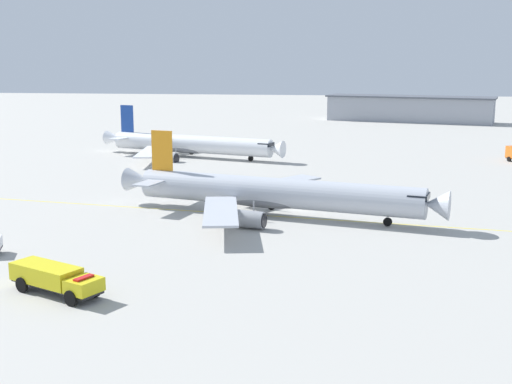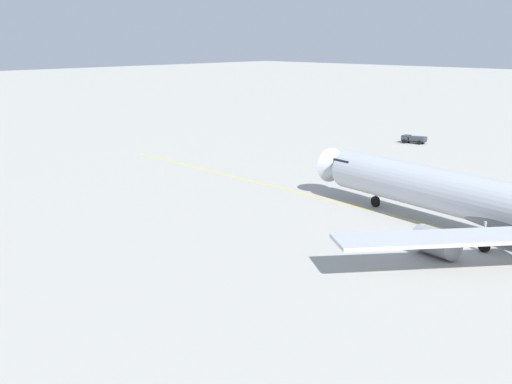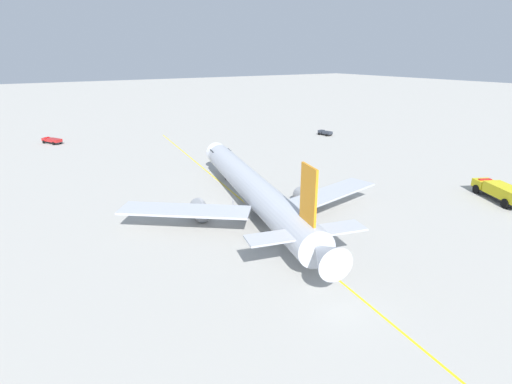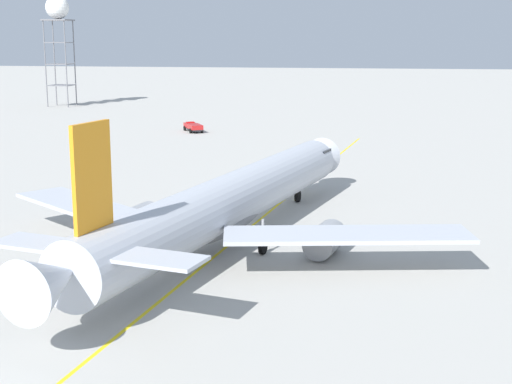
{
  "view_description": "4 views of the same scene",
  "coord_description": "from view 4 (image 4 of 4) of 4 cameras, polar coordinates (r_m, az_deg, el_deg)",
  "views": [
    {
      "loc": [
        -92.02,
        -6.45,
        20.62
      ],
      "look_at": [
        -3.22,
        5.97,
        2.81
      ],
      "focal_mm": 47.13,
      "sensor_mm": 36.0,
      "label": 1
    },
    {
      "loc": [
        52.45,
        30.73,
        17.15
      ],
      "look_at": [
        6.23,
        -13.83,
        3.48
      ],
      "focal_mm": 52.36,
      "sensor_mm": 36.0,
      "label": 2
    },
    {
      "loc": [
        21.86,
        47.29,
        20.6
      ],
      "look_at": [
        -6.46,
        1.85,
        2.09
      ],
      "focal_mm": 28.12,
      "sensor_mm": 36.0,
      "label": 3
    },
    {
      "loc": [
        -15.72,
        55.38,
        15.13
      ],
      "look_at": [
        -7.78,
        6.71,
        4.71
      ],
      "focal_mm": 52.15,
      "sensor_mm": 36.0,
      "label": 4
    }
  ],
  "objects": [
    {
      "name": "ground_plane",
      "position": [
        59.52,
        -6.37,
        -2.87
      ],
      "size": [
        600.0,
        600.0,
        0.0
      ],
      "primitive_type": "plane",
      "color": "#ADAAA3"
    },
    {
      "name": "airliner_main",
      "position": [
        54.36,
        -2.18,
        -0.95
      ],
      "size": [
        35.08,
        44.71,
        10.8
      ],
      "rotation": [
        0.0,
        0.0,
        4.48
      ],
      "color": "#B2B7C1",
      "rests_on": "ground_plane"
    },
    {
      "name": "ops_pickup_truck",
      "position": [
        119.62,
        -4.83,
        5.01
      ],
      "size": [
        4.24,
        5.61,
        1.41
      ],
      "rotation": [
        0.0,
        0.0,
        5.22
      ],
      "color": "#232326",
      "rests_on": "ground_plane"
    },
    {
      "name": "radar_tower",
      "position": [
        167.74,
        -14.98,
        13.04
      ],
      "size": [
        5.45,
        5.45,
        23.42
      ],
      "color": "slate",
      "rests_on": "ground_plane"
    },
    {
      "name": "taxiway_centreline",
      "position": [
        50.99,
        -3.68,
        -5.35
      ],
      "size": [
        17.28,
        128.02,
        0.01
      ],
      "rotation": [
        0.0,
        0.0,
        4.58
      ],
      "color": "yellow",
      "rests_on": "ground_plane"
    }
  ]
}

